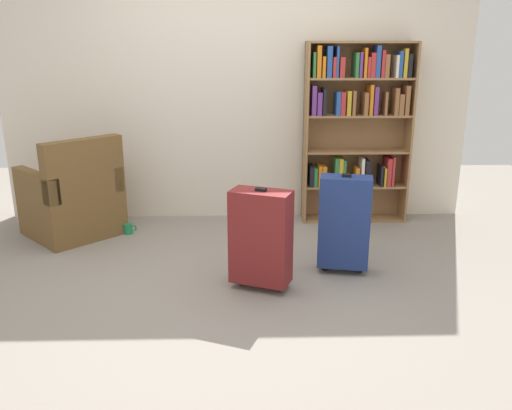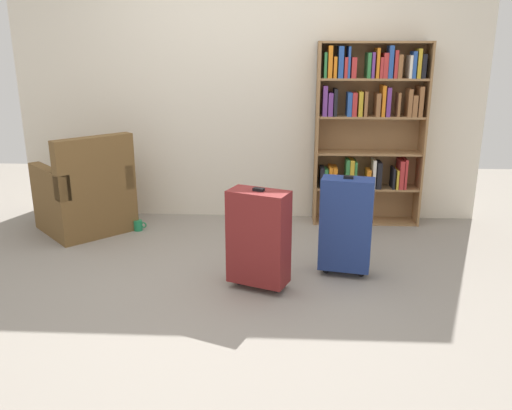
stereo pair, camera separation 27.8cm
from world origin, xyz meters
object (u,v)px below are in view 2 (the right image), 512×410
Objects in this scene: suitcase_navy_blue at (346,224)px; bookshelf at (369,124)px; armchair at (86,197)px; mug at (138,225)px; suitcase_dark_red at (259,237)px.

bookshelf is at bearing 75.39° from suitcase_navy_blue.
suitcase_navy_blue is (-0.32, -1.24, -0.56)m from bookshelf.
suitcase_navy_blue is at bearing -21.04° from armchair.
suitcase_navy_blue is at bearing -25.97° from mug.
mug is 0.16× the size of suitcase_navy_blue.
suitcase_navy_blue is (2.25, -0.87, 0.08)m from armchair.
bookshelf reaches higher than armchair.
armchair is 1.31× the size of suitcase_navy_blue.
bookshelf reaches higher than mug.
bookshelf is at bearing 57.75° from suitcase_dark_red.
mug is (-2.11, -0.37, -0.90)m from bookshelf.
mug is (0.46, 0.01, -0.27)m from armchair.
armchair is 8.25× the size of mug.
armchair is 1.36× the size of suitcase_dark_red.
armchair is at bearing 158.96° from suitcase_navy_blue.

